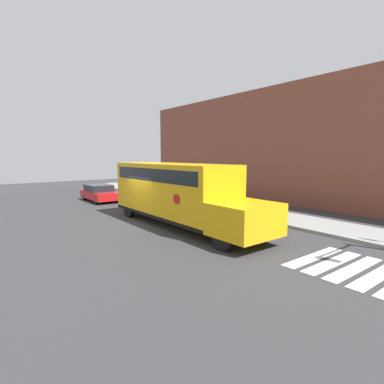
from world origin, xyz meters
name	(u,v)px	position (x,y,z in m)	size (l,w,h in m)	color
ground_plane	(144,221)	(0.00, 0.00, 0.00)	(60.00, 60.00, 0.00)	#333335
sidewalk_strip	(228,208)	(0.00, 6.50, 0.07)	(44.00, 3.00, 0.15)	gray
building_backdrop	(288,146)	(0.00, 13.00, 4.41)	(32.00, 4.00, 8.81)	brown
school_bus	(177,191)	(1.78, 1.00, 1.81)	(10.44, 2.57, 3.21)	#EAA80F
parked_car	(100,193)	(-8.81, 0.81, 0.66)	(4.09, 1.84, 1.31)	red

